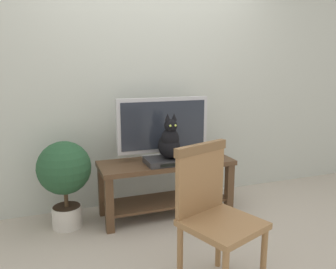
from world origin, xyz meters
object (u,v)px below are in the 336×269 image
(media_box, at_px, (169,161))
(cat, at_px, (170,142))
(wooden_chair, at_px, (213,207))
(tv_stand, at_px, (166,177))
(book_stack, at_px, (207,151))
(potted_plant, at_px, (65,174))
(tv, at_px, (163,127))

(media_box, relative_size, cat, 1.02)
(media_box, bearing_deg, wooden_chair, -94.66)
(media_box, xyz_separation_m, wooden_chair, (-0.08, -1.04, -0.02))
(cat, height_order, wooden_chair, cat)
(tv_stand, bearing_deg, book_stack, 6.50)
(tv_stand, distance_m, media_box, 0.21)
(tv_stand, height_order, potted_plant, potted_plant)
(tv_stand, xyz_separation_m, potted_plant, (-0.94, 0.05, 0.13))
(media_box, bearing_deg, tv_stand, 86.12)
(wooden_chair, xyz_separation_m, potted_plant, (-0.85, 1.18, -0.04))
(cat, bearing_deg, book_stack, 18.78)
(cat, xyz_separation_m, book_stack, (0.47, 0.16, -0.16))
(tv_stand, height_order, tv, tv)
(media_box, height_order, book_stack, book_stack)
(wooden_chair, relative_size, potted_plant, 1.19)
(tv, height_order, potted_plant, tv)
(tv, height_order, cat, tv)
(media_box, xyz_separation_m, potted_plant, (-0.93, 0.14, -0.07))
(media_box, bearing_deg, tv, 87.96)
(book_stack, bearing_deg, tv, 176.31)
(tv, bearing_deg, cat, -91.51)
(media_box, bearing_deg, cat, -85.64)
(cat, relative_size, wooden_chair, 0.45)
(book_stack, distance_m, potted_plant, 1.41)
(tv_stand, distance_m, tv, 0.49)
(potted_plant, bearing_deg, tv, 1.83)
(media_box, bearing_deg, potted_plant, 171.25)
(tv, relative_size, book_stack, 3.91)
(tv, xyz_separation_m, cat, (-0.01, -0.19, -0.10))
(tv_stand, bearing_deg, potted_plant, 176.79)
(cat, bearing_deg, tv_stand, 87.33)
(media_box, xyz_separation_m, book_stack, (0.47, 0.14, 0.02))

